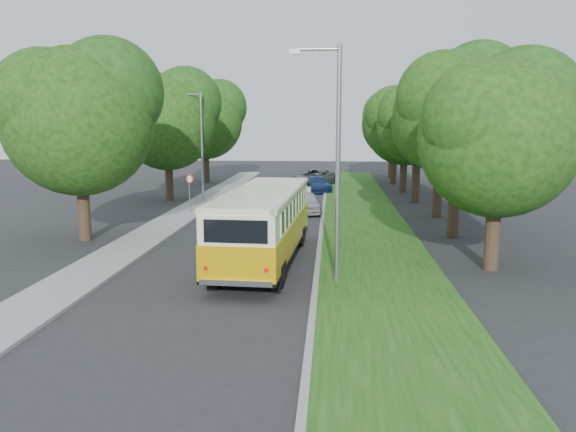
# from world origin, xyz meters

# --- Properties ---
(ground) EXTENTS (120.00, 120.00, 0.00)m
(ground) POSITION_xyz_m (0.00, 0.00, 0.00)
(ground) COLOR #2A2A2C
(ground) RESTS_ON ground
(curb) EXTENTS (0.20, 70.00, 0.15)m
(curb) POSITION_xyz_m (3.60, 5.00, 0.07)
(curb) COLOR gray
(curb) RESTS_ON ground
(grass_verge) EXTENTS (4.50, 70.00, 0.13)m
(grass_verge) POSITION_xyz_m (5.95, 5.00, 0.07)
(grass_verge) COLOR #164C14
(grass_verge) RESTS_ON ground
(sidewalk) EXTENTS (2.20, 70.00, 0.12)m
(sidewalk) POSITION_xyz_m (-4.80, 5.00, 0.06)
(sidewalk) COLOR gray
(sidewalk) RESTS_ON ground
(treeline) EXTENTS (24.27, 41.91, 9.46)m
(treeline) POSITION_xyz_m (3.15, 17.99, 5.93)
(treeline) COLOR #332319
(treeline) RESTS_ON ground
(lamppost_near) EXTENTS (1.71, 0.16, 8.00)m
(lamppost_near) POSITION_xyz_m (4.21, -2.50, 4.37)
(lamppost_near) COLOR gray
(lamppost_near) RESTS_ON ground
(lamppost_far) EXTENTS (1.71, 0.16, 7.50)m
(lamppost_far) POSITION_xyz_m (-4.70, 16.00, 4.12)
(lamppost_far) COLOR gray
(lamppost_far) RESTS_ON ground
(warning_sign) EXTENTS (0.56, 0.10, 2.50)m
(warning_sign) POSITION_xyz_m (-4.50, 11.98, 1.71)
(warning_sign) COLOR gray
(warning_sign) RESTS_ON ground
(vintage_bus) EXTENTS (3.13, 10.21, 3.00)m
(vintage_bus) POSITION_xyz_m (1.46, 0.33, 1.50)
(vintage_bus) COLOR #DCA206
(vintage_bus) RESTS_ON ground
(car_silver) EXTENTS (2.19, 4.04, 1.31)m
(car_silver) POSITION_xyz_m (2.56, 12.93, 0.65)
(car_silver) COLOR #B4B3B9
(car_silver) RESTS_ON ground
(car_white) EXTENTS (1.57, 4.03, 1.31)m
(car_white) POSITION_xyz_m (2.06, 15.32, 0.65)
(car_white) COLOR silver
(car_white) RESTS_ON ground
(car_blue) EXTENTS (2.55, 4.46, 1.22)m
(car_blue) POSITION_xyz_m (3.00, 23.87, 0.61)
(car_blue) COLOR navy
(car_blue) RESTS_ON ground
(car_grey) EXTENTS (4.34, 6.02, 1.52)m
(car_grey) POSITION_xyz_m (2.52, 27.33, 0.76)
(car_grey) COLOR #5A5D61
(car_grey) RESTS_ON ground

